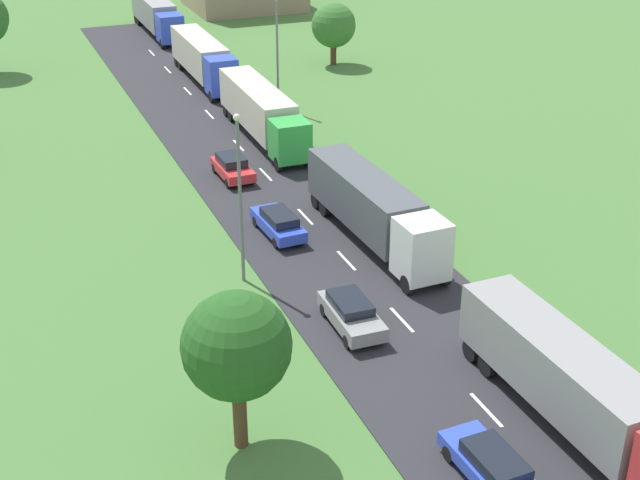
# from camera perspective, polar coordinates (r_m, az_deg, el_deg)

# --- Properties ---
(road) EXTENTS (10.00, 140.00, 0.06)m
(road) POSITION_cam_1_polar(r_m,az_deg,el_deg) (41.91, 6.05, -5.97)
(road) COLOR #2B2B30
(road) RESTS_ON ground
(lane_marking_centre) EXTENTS (0.16, 121.65, 0.01)m
(lane_marking_centre) POSITION_cam_1_polar(r_m,az_deg,el_deg) (39.71, 8.09, -8.06)
(lane_marking_centre) COLOR white
(lane_marking_centre) RESTS_ON road
(truck_lead) EXTENTS (2.71, 13.76, 3.46)m
(truck_lead) POSITION_cam_1_polar(r_m,az_deg,el_deg) (35.85, 16.54, -9.31)
(truck_lead) COLOR red
(truck_lead) RESTS_ON road
(truck_second) EXTENTS (2.81, 13.04, 3.61)m
(truck_second) POSITION_cam_1_polar(r_m,az_deg,el_deg) (49.21, 3.49, 2.10)
(truck_second) COLOR white
(truck_second) RESTS_ON road
(truck_third) EXTENTS (2.66, 14.22, 3.67)m
(truck_third) POSITION_cam_1_polar(r_m,az_deg,el_deg) (65.50, -3.80, 8.36)
(truck_third) COLOR green
(truck_third) RESTS_ON road
(truck_fourth) EXTENTS (2.55, 13.70, 3.70)m
(truck_fourth) POSITION_cam_1_polar(r_m,az_deg,el_deg) (80.49, -7.60, 11.64)
(truck_fourth) COLOR blue
(truck_fourth) RESTS_ON road
(truck_fifth) EXTENTS (2.51, 14.55, 3.67)m
(truck_fifth) POSITION_cam_1_polar(r_m,az_deg,el_deg) (99.29, -10.56, 14.20)
(truck_fifth) COLOR blue
(truck_fifth) RESTS_ON road
(car_second) EXTENTS (1.94, 4.64, 1.39)m
(car_second) POSITION_cam_1_polar(r_m,az_deg,el_deg) (33.57, 11.09, -14.16)
(car_second) COLOR blue
(car_second) RESTS_ON road
(car_third) EXTENTS (1.97, 4.46, 1.49)m
(car_third) POSITION_cam_1_polar(r_m,az_deg,el_deg) (41.61, 2.05, -4.76)
(car_third) COLOR gray
(car_third) RESTS_ON road
(car_fourth) EXTENTS (1.95, 4.66, 1.48)m
(car_fourth) POSITION_cam_1_polar(r_m,az_deg,el_deg) (50.50, -2.71, 1.12)
(car_fourth) COLOR blue
(car_fourth) RESTS_ON road
(car_fifth) EXTENTS (1.96, 4.19, 1.51)m
(car_fifth) POSITION_cam_1_polar(r_m,az_deg,el_deg) (58.69, -5.69, 4.74)
(car_fifth) COLOR red
(car_fifth) RESTS_ON road
(lamppost_second) EXTENTS (0.36, 0.36, 9.09)m
(lamppost_second) POSITION_cam_1_polar(r_m,az_deg,el_deg) (44.09, -5.21, 3.13)
(lamppost_second) COLOR slate
(lamppost_second) RESTS_ON ground
(lamppost_third) EXTENTS (0.36, 0.36, 9.04)m
(lamppost_third) POSITION_cam_1_polar(r_m,az_deg,el_deg) (71.89, -2.79, 12.37)
(lamppost_third) COLOR slate
(lamppost_third) RESTS_ON ground
(tree_birch) EXTENTS (4.15, 4.15, 6.63)m
(tree_birch) POSITION_cam_1_polar(r_m,az_deg,el_deg) (32.62, -5.43, -6.89)
(tree_birch) COLOR #513823
(tree_birch) RESTS_ON ground
(tree_pine) EXTENTS (4.19, 4.19, 5.87)m
(tree_pine) POSITION_cam_1_polar(r_m,az_deg,el_deg) (85.11, 0.89, 13.73)
(tree_pine) COLOR #513823
(tree_pine) RESTS_ON ground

